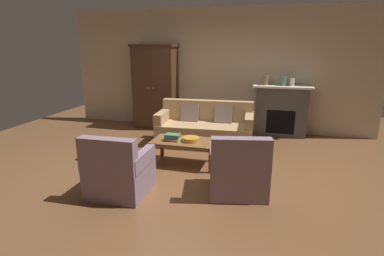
{
  "coord_description": "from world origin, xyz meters",
  "views": [
    {
      "loc": [
        1.44,
        -4.76,
        2.02
      ],
      "look_at": [
        0.01,
        0.4,
        0.55
      ],
      "focal_mm": 29.11,
      "sensor_mm": 36.0,
      "label": 1
    }
  ],
  "objects_px": {
    "mantel_vase_cream": "(292,82)",
    "armchair_near_right": "(238,172)",
    "armoire": "(155,87)",
    "fireplace": "(281,110)",
    "fruit_bowl": "(191,139)",
    "armchair_near_left": "(119,173)",
    "dog": "(101,146)",
    "mantel_vase_jade": "(283,81)",
    "coffee_table": "(185,144)",
    "mantel_vase_bronze": "(265,80)",
    "book_stack": "(173,137)",
    "couch": "(205,129)"
  },
  "relations": [
    {
      "from": "book_stack",
      "to": "mantel_vase_bronze",
      "type": "relative_size",
      "value": 1.26
    },
    {
      "from": "mantel_vase_cream",
      "to": "book_stack",
      "type": "bearing_deg",
      "value": -130.42
    },
    {
      "from": "armoire",
      "to": "dog",
      "type": "xyz_separation_m",
      "value": [
        -0.12,
        -2.35,
        -0.75
      ]
    },
    {
      "from": "armoire",
      "to": "armchair_near_right",
      "type": "distance_m",
      "value": 3.91
    },
    {
      "from": "coffee_table",
      "to": "dog",
      "type": "height_order",
      "value": "coffee_table"
    },
    {
      "from": "armoire",
      "to": "armchair_near_right",
      "type": "bearing_deg",
      "value": -51.44
    },
    {
      "from": "book_stack",
      "to": "armchair_near_right",
      "type": "xyz_separation_m",
      "value": [
        1.21,
        -0.79,
        -0.16
      ]
    },
    {
      "from": "couch",
      "to": "mantel_vase_jade",
      "type": "distance_m",
      "value": 2.03
    },
    {
      "from": "dog",
      "to": "mantel_vase_bronze",
      "type": "bearing_deg",
      "value": 41.85
    },
    {
      "from": "fruit_bowl",
      "to": "dog",
      "type": "distance_m",
      "value": 1.64
    },
    {
      "from": "fruit_bowl",
      "to": "mantel_vase_bronze",
      "type": "height_order",
      "value": "mantel_vase_bronze"
    },
    {
      "from": "fireplace",
      "to": "book_stack",
      "type": "height_order",
      "value": "fireplace"
    },
    {
      "from": "fireplace",
      "to": "couch",
      "type": "bearing_deg",
      "value": -144.21
    },
    {
      "from": "fruit_bowl",
      "to": "armchair_near_left",
      "type": "relative_size",
      "value": 0.33
    },
    {
      "from": "armchair_near_right",
      "to": "coffee_table",
      "type": "bearing_deg",
      "value": 140.31
    },
    {
      "from": "armchair_near_left",
      "to": "fireplace",
      "type": "bearing_deg",
      "value": 59.1
    },
    {
      "from": "mantel_vase_jade",
      "to": "mantel_vase_cream",
      "type": "distance_m",
      "value": 0.18
    },
    {
      "from": "mantel_vase_jade",
      "to": "mantel_vase_cream",
      "type": "bearing_deg",
      "value": 0.0
    },
    {
      "from": "fireplace",
      "to": "fruit_bowl",
      "type": "distance_m",
      "value": 2.68
    },
    {
      "from": "armoire",
      "to": "mantel_vase_cream",
      "type": "distance_m",
      "value": 3.14
    },
    {
      "from": "dog",
      "to": "coffee_table",
      "type": "bearing_deg",
      "value": 7.01
    },
    {
      "from": "mantel_vase_bronze",
      "to": "mantel_vase_cream",
      "type": "relative_size",
      "value": 1.27
    },
    {
      "from": "coffee_table",
      "to": "book_stack",
      "type": "bearing_deg",
      "value": -163.45
    },
    {
      "from": "armoire",
      "to": "armchair_near_left",
      "type": "xyz_separation_m",
      "value": [
        0.83,
        -3.46,
        -0.68
      ]
    },
    {
      "from": "armoire",
      "to": "book_stack",
      "type": "xyz_separation_m",
      "value": [
        1.19,
        -2.22,
        -0.52
      ]
    },
    {
      "from": "couch",
      "to": "mantel_vase_bronze",
      "type": "relative_size",
      "value": 9.31
    },
    {
      "from": "fireplace",
      "to": "fruit_bowl",
      "type": "relative_size",
      "value": 4.39
    },
    {
      "from": "couch",
      "to": "mantel_vase_cream",
      "type": "xyz_separation_m",
      "value": [
        1.66,
        1.05,
        0.89
      ]
    },
    {
      "from": "armchair_near_right",
      "to": "mantel_vase_cream",
      "type": "bearing_deg",
      "value": 76.62
    },
    {
      "from": "mantel_vase_jade",
      "to": "armchair_near_right",
      "type": "height_order",
      "value": "mantel_vase_jade"
    },
    {
      "from": "armoire",
      "to": "dog",
      "type": "distance_m",
      "value": 2.47
    },
    {
      "from": "armoire",
      "to": "armchair_near_right",
      "type": "xyz_separation_m",
      "value": [
        2.4,
        -3.01,
        -0.68
      ]
    },
    {
      "from": "mantel_vase_cream",
      "to": "couch",
      "type": "bearing_deg",
      "value": -147.7
    },
    {
      "from": "mantel_vase_jade",
      "to": "armchair_near_right",
      "type": "bearing_deg",
      "value": -100.16
    },
    {
      "from": "coffee_table",
      "to": "mantel_vase_bronze",
      "type": "distance_m",
      "value": 2.67
    },
    {
      "from": "fireplace",
      "to": "armchair_near_right",
      "type": "relative_size",
      "value": 1.38
    },
    {
      "from": "mantel_vase_bronze",
      "to": "mantel_vase_jade",
      "type": "height_order",
      "value": "mantel_vase_bronze"
    },
    {
      "from": "armoire",
      "to": "book_stack",
      "type": "distance_m",
      "value": 2.57
    },
    {
      "from": "mantel_vase_cream",
      "to": "armchair_near_right",
      "type": "relative_size",
      "value": 0.18
    },
    {
      "from": "armoire",
      "to": "fruit_bowl",
      "type": "distance_m",
      "value": 2.69
    },
    {
      "from": "mantel_vase_cream",
      "to": "dog",
      "type": "bearing_deg",
      "value": -143.45
    },
    {
      "from": "fireplace",
      "to": "coffee_table",
      "type": "distance_m",
      "value": 2.74
    },
    {
      "from": "fruit_bowl",
      "to": "armchair_near_left",
      "type": "distance_m",
      "value": 1.46
    },
    {
      "from": "fireplace",
      "to": "mantel_vase_jade",
      "type": "xyz_separation_m",
      "value": [
        -0.0,
        -0.02,
        0.65
      ]
    },
    {
      "from": "mantel_vase_jade",
      "to": "dog",
      "type": "relative_size",
      "value": 0.35
    },
    {
      "from": "fireplace",
      "to": "dog",
      "type": "bearing_deg",
      "value": -141.67
    },
    {
      "from": "armchair_near_left",
      "to": "dog",
      "type": "distance_m",
      "value": 1.47
    },
    {
      "from": "mantel_vase_bronze",
      "to": "armchair_near_right",
      "type": "xyz_separation_m",
      "value": [
        -0.17,
        -3.07,
        -0.91
      ]
    },
    {
      "from": "mantel_vase_bronze",
      "to": "mantel_vase_cream",
      "type": "distance_m",
      "value": 0.56
    },
    {
      "from": "coffee_table",
      "to": "couch",
      "type": "bearing_deg",
      "value": 85.83
    }
  ]
}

